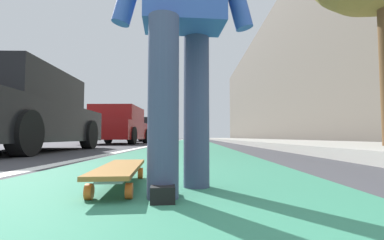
{
  "coord_description": "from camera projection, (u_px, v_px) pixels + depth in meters",
  "views": [
    {
      "loc": [
        -0.63,
        -0.19,
        0.27
      ],
      "look_at": [
        13.85,
        -0.06,
        1.16
      ],
      "focal_mm": 26.14,
      "sensor_mm": 36.0,
      "label": 1
    }
  ],
  "objects": [
    {
      "name": "parked_car_mid",
      "position": [
        119.0,
        126.0,
        11.35
      ],
      "size": [
        4.15,
        1.99,
        1.48
      ],
      "color": "maroon",
      "rests_on": "ground"
    },
    {
      "name": "parked_car_near",
      "position": [
        18.0,
        113.0,
        5.12
      ],
      "size": [
        4.26,
        2.02,
        1.49
      ],
      "color": "black",
      "rests_on": "ground"
    },
    {
      "name": "skateboard",
      "position": [
        120.0,
        170.0,
        1.51
      ],
      "size": [
        0.86,
        0.29,
        0.11
      ],
      "color": "orange",
      "rests_on": "ground"
    },
    {
      "name": "building_facade",
      "position": [
        268.0,
        83.0,
        22.8
      ],
      "size": [
        40.0,
        1.2,
        9.3
      ],
      "primitive_type": "cube",
      "color": "#615950",
      "rests_on": "ground"
    },
    {
      "name": "traffic_light",
      "position": [
        169.0,
        101.0,
        19.62
      ],
      "size": [
        0.33,
        0.28,
        4.02
      ],
      "color": "#2D2D2D",
      "rests_on": "ground"
    },
    {
      "name": "skater_person",
      "position": [
        183.0,
        5.0,
        1.41
      ],
      "size": [
        0.48,
        0.72,
        1.64
      ],
      "color": "#384260",
      "rests_on": "ground"
    },
    {
      "name": "parked_car_far",
      "position": [
        148.0,
        130.0,
        18.28
      ],
      "size": [
        4.45,
        2.03,
        1.5
      ],
      "color": "black",
      "rests_on": "ground"
    },
    {
      "name": "sidewalk_curb",
      "position": [
        243.0,
        140.0,
        18.55
      ],
      "size": [
        52.0,
        3.2,
        0.14
      ],
      "primitive_type": "cube",
      "color": "#9E9B93",
      "rests_on": "ground"
    },
    {
      "name": "lane_stripe_white",
      "position": [
        176.0,
        141.0,
        20.58
      ],
      "size": [
        52.0,
        0.16,
        0.01
      ],
      "primitive_type": "cube",
      "color": "silver",
      "rests_on": "ground"
    },
    {
      "name": "ground_plane",
      "position": [
        189.0,
        144.0,
        10.59
      ],
      "size": [
        80.0,
        80.0,
        0.0
      ],
      "primitive_type": "plane",
      "color": "#38383D"
    },
    {
      "name": "bike_lane_paint",
      "position": [
        192.0,
        140.0,
        24.56
      ],
      "size": [
        56.0,
        2.04,
        0.0
      ],
      "primitive_type": "cube",
      "color": "#2D7256",
      "rests_on": "ground"
    },
    {
      "name": "pedestrian_distant",
      "position": [
        159.0,
        125.0,
        15.62
      ],
      "size": [
        0.45,
        0.71,
        1.62
      ],
      "color": "black",
      "rests_on": "ground"
    }
  ]
}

